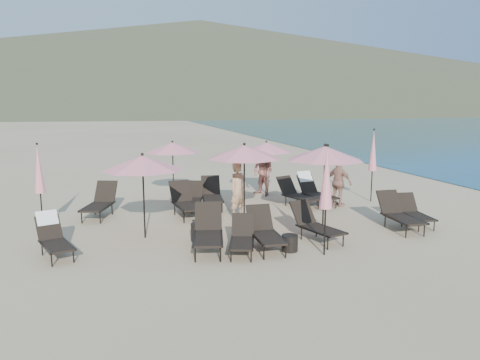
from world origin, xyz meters
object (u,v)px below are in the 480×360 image
object	(u,v)px
lounger_2	(242,237)
umbrella_closed_2	(39,170)
lounger_9	(212,194)
beachgoer_b	(263,171)
lounger_3	(265,231)
lounger_4	(315,224)
side_table_0	(198,232)
umbrella_open_2	(325,153)
side_table_1	(290,243)
lounger_0	(53,236)
lounger_1	(208,231)
lounger_6	(100,202)
lounger_5	(414,212)
umbrella_open_0	(143,163)
umbrella_open_1	(244,152)
lounger_12	(399,213)
umbrella_closed_0	(326,178)
umbrella_open_3	(173,147)
beachgoer_c	(339,182)
umbrella_closed_1	(373,151)
umbrella_open_4	(266,147)
lounger_7	(185,201)
lounger_11	(314,190)
beachgoer_a	(238,190)
lounger_10	(297,193)
lounger_8	(193,197)

from	to	relation	value
lounger_2	umbrella_closed_2	world-z (taller)	umbrella_closed_2
lounger_9	beachgoer_b	distance (m)	2.92
lounger_3	lounger_9	xyz separation A→B (m)	(-0.25, 4.84, 0.01)
beachgoer_b	lounger_4	bearing A→B (deg)	-38.19
side_table_0	lounger_3	bearing A→B (deg)	-36.95
lounger_9	side_table_0	bearing A→B (deg)	-99.67
umbrella_open_2	side_table_1	xyz separation A→B (m)	(-1.86, -1.93, -1.96)
lounger_0	lounger_2	distance (m)	4.53
lounger_1	lounger_6	bearing A→B (deg)	134.10
lounger_5	umbrella_open_0	xyz separation A→B (m)	(-7.82, 0.94, 1.64)
lounger_1	umbrella_open_1	size ratio (longest dim) A/B	0.81
lounger_12	umbrella_closed_0	xyz separation A→B (m)	(-3.09, -1.46, 1.40)
umbrella_open_3	beachgoer_c	bearing A→B (deg)	-27.46
lounger_6	umbrella_closed_1	xyz separation A→B (m)	(9.56, -0.43, 1.37)
umbrella_open_3	umbrella_closed_0	size ratio (longest dim) A/B	0.82
lounger_1	umbrella_open_4	distance (m)	6.84
lounger_5	umbrella_open_4	bearing A→B (deg)	127.45
lounger_0	side_table_1	bearing A→B (deg)	-31.47
lounger_7	umbrella_open_3	world-z (taller)	umbrella_open_3
lounger_11	side_table_0	world-z (taller)	lounger_11
beachgoer_a	beachgoer_b	world-z (taller)	beachgoer_b
umbrella_closed_1	lounger_0	bearing A→B (deg)	-163.33
lounger_10	lounger_3	bearing A→B (deg)	-141.39
lounger_9	side_table_0	world-z (taller)	lounger_9
lounger_1	lounger_4	size ratio (longest dim) A/B	1.11
lounger_7	lounger_6	bearing A→B (deg)	159.59
lounger_8	umbrella_open_1	bearing A→B (deg)	-42.39
lounger_8	lounger_7	bearing A→B (deg)	-96.81
lounger_3	umbrella_closed_0	bearing A→B (deg)	-32.53
umbrella_open_4	beachgoer_a	xyz separation A→B (m)	(-1.92, -2.79, -1.03)
lounger_8	beachgoer_c	world-z (taller)	beachgoer_c
lounger_4	lounger_9	bearing A→B (deg)	95.93
lounger_1	lounger_5	distance (m)	6.44
lounger_4	lounger_6	size ratio (longest dim) A/B	0.92
umbrella_open_1	umbrella_open_3	bearing A→B (deg)	112.19
lounger_12	umbrella_open_0	bearing A→B (deg)	173.97
lounger_6	beachgoer_a	world-z (taller)	beachgoer_a
lounger_8	lounger_2	bearing A→B (deg)	-68.55
umbrella_open_4	side_table_1	distance (m)	6.74
umbrella_open_2	lounger_1	bearing A→B (deg)	-161.01
lounger_1	lounger_2	size ratio (longest dim) A/B	1.24
lounger_1	lounger_5	xyz separation A→B (m)	(6.41, 0.59, -0.09)
lounger_0	beachgoer_b	world-z (taller)	beachgoer_b
umbrella_open_3	lounger_8	bearing A→B (deg)	-77.12
umbrella_closed_0	beachgoer_c	xyz separation A→B (m)	(2.85, 4.64, -1.02)
lounger_8	lounger_9	world-z (taller)	lounger_9
lounger_9	lounger_12	size ratio (longest dim) A/B	1.02
lounger_2	lounger_11	size ratio (longest dim) A/B	0.85
lounger_1	umbrella_open_3	distance (m)	6.47
lounger_3	umbrella_closed_0	xyz separation A→B (m)	(1.20, -0.86, 1.41)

